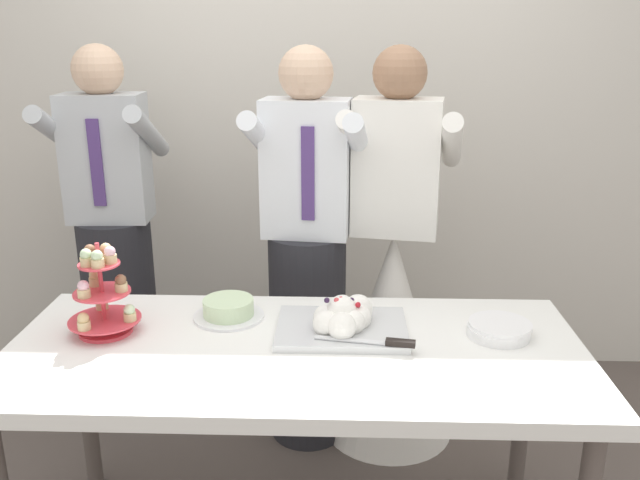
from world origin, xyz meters
TOP-DOWN VIEW (x-y plane):
  - rear_wall at (0.00, 1.46)m, footprint 5.20×0.10m
  - dessert_table at (0.00, 0.00)m, footprint 1.80×0.80m
  - cupcake_stand at (-0.62, 0.08)m, footprint 0.23×0.23m
  - main_cake_tray at (0.15, 0.11)m, footprint 0.43×0.32m
  - plate_stack at (0.65, 0.10)m, footprint 0.20×0.20m
  - round_cake at (-0.24, 0.21)m, footprint 0.24×0.24m
  - person_groom at (-0.00, 0.71)m, footprint 0.51×0.53m
  - person_bride at (0.36, 0.74)m, footprint 0.57×0.56m
  - person_guest at (-0.86, 0.90)m, footprint 0.48×0.51m

SIDE VIEW (x-z plane):
  - person_bride at x=0.36m, z-range -0.25..1.41m
  - dessert_table at x=0.00m, z-range 0.31..1.09m
  - person_groom at x=0.00m, z-range -0.08..1.58m
  - person_guest at x=-0.86m, z-range -0.08..1.58m
  - plate_stack at x=0.65m, z-range 0.78..0.82m
  - round_cake at x=-0.24m, z-range 0.77..0.84m
  - main_cake_tray at x=0.15m, z-range 0.75..0.88m
  - cupcake_stand at x=-0.62m, z-range 0.75..1.06m
  - rear_wall at x=0.00m, z-range 0.00..2.90m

